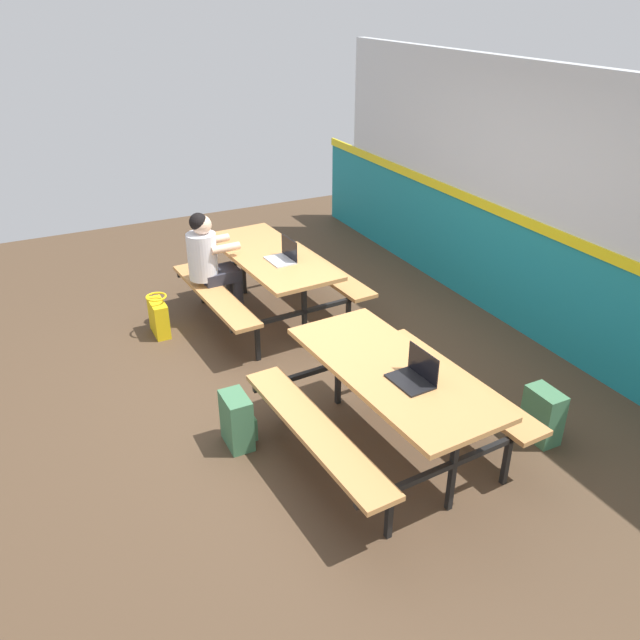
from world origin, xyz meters
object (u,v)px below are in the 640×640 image
at_px(tote_bag_bright, 159,317).
at_px(student_nearer, 210,259).
at_px(satchel_spare, 543,415).
at_px(picnic_table_right, 390,387).
at_px(picnic_table_left, 270,269).
at_px(backpack_dark, 238,421).
at_px(laptop_silver, 283,256).
at_px(laptop_dark, 415,375).

bearing_deg(tote_bag_bright, student_nearer, 93.83).
distance_m(student_nearer, tote_bag_bright, 0.79).
bearing_deg(satchel_spare, picnic_table_right, -109.72).
relative_size(picnic_table_left, satchel_spare, 4.22).
relative_size(picnic_table_right, satchel_spare, 4.22).
distance_m(picnic_table_left, student_nearer, 0.63).
relative_size(backpack_dark, satchel_spare, 1.00).
bearing_deg(picnic_table_right, laptop_silver, 176.82).
xyz_separation_m(backpack_dark, satchel_spare, (1.00, 2.16, 0.00)).
xyz_separation_m(picnic_table_left, tote_bag_bright, (-0.18, -1.17, -0.38)).
height_order(picnic_table_left, student_nearer, student_nearer).
relative_size(student_nearer, laptop_dark, 3.62).
xyz_separation_m(laptop_silver, satchel_spare, (2.64, 1.04, -0.57)).
bearing_deg(picnic_table_left, backpack_dark, -29.72).
distance_m(backpack_dark, tote_bag_bright, 2.06).
bearing_deg(satchel_spare, laptop_dark, -100.33).
distance_m(laptop_silver, tote_bag_bright, 1.42).
relative_size(laptop_dark, tote_bag_bright, 0.77).
bearing_deg(backpack_dark, satchel_spare, 65.13).
xyz_separation_m(student_nearer, laptop_dark, (2.89, 0.55, 0.08)).
xyz_separation_m(picnic_table_right, laptop_dark, (0.21, 0.05, 0.21)).
relative_size(backpack_dark, tote_bag_bright, 1.02).
height_order(laptop_dark, satchel_spare, laptop_dark).
distance_m(picnic_table_left, laptop_dark, 2.68).
relative_size(picnic_table_right, laptop_silver, 5.57).
bearing_deg(laptop_dark, picnic_table_left, 179.55).
height_order(picnic_table_left, picnic_table_right, same).
xyz_separation_m(picnic_table_right, student_nearer, (-2.68, -0.50, 0.13)).
height_order(laptop_silver, tote_bag_bright, laptop_silver).
xyz_separation_m(laptop_dark, backpack_dark, (-0.80, -1.05, -0.57)).
relative_size(student_nearer, laptop_silver, 3.62).
height_order(picnic_table_left, satchel_spare, picnic_table_left).
height_order(backpack_dark, tote_bag_bright, backpack_dark).
xyz_separation_m(picnic_table_right, laptop_silver, (-2.22, 0.12, 0.21)).
distance_m(student_nearer, satchel_spare, 3.54).
bearing_deg(student_nearer, laptop_silver, 53.98).
distance_m(picnic_table_right, satchel_spare, 1.28).
distance_m(student_nearer, laptop_silver, 0.77).
bearing_deg(backpack_dark, laptop_dark, 52.70).
bearing_deg(student_nearer, picnic_table_right, 10.58).
xyz_separation_m(laptop_dark, satchel_spare, (0.20, 1.11, -0.57)).
distance_m(picnic_table_left, tote_bag_bright, 1.24).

